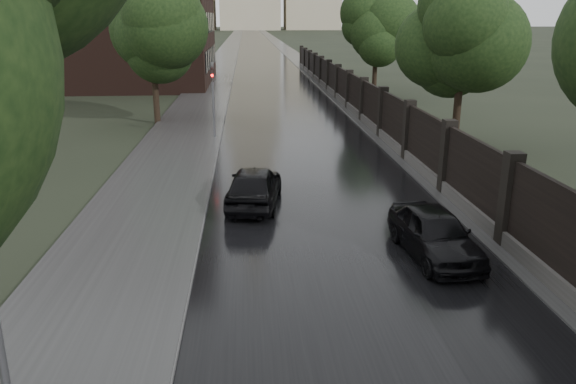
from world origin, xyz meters
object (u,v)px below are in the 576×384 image
Objects in this scene: hatchback_left at (254,186)px; tree_right_b at (463,45)px; tree_right_c at (376,34)px; traffic_light at (213,94)px; tree_left_far at (152,34)px; car_right_near at (435,233)px.

tree_right_b is at bearing -133.25° from hatchback_left.
tree_right_c reaches higher than hatchback_left.
tree_right_b is 1.00× the size of tree_right_c.
traffic_light is (-11.80, -15.01, -2.55)m from tree_right_c.
tree_right_c is 19.26m from traffic_light.
tree_right_c reaches higher than traffic_light.
traffic_light is (-11.80, 2.99, -2.55)m from tree_right_b.
tree_left_far is 23.50m from car_right_near.
traffic_light is at bearing -128.18° from tree_right_c.
tree_left_far is 1.05× the size of tree_right_c.
traffic_light is 11.23m from hatchback_left.
tree_right_b is 18.00m from tree_right_c.
tree_right_b is 14.27m from car_right_near.
tree_right_b reaches higher than car_right_near.
tree_left_far is at bearing 152.70° from tree_right_b.
tree_left_far is 1.05× the size of tree_right_b.
tree_left_far is at bearing -62.62° from hatchback_left.
tree_left_far is at bearing -147.17° from tree_right_c.
hatchback_left is (5.61, -15.94, -4.54)m from tree_left_far.
hatchback_left is at bearing -80.07° from traffic_light.
car_right_near is (10.35, -20.60, -4.58)m from tree_left_far.
tree_right_c is (0.00, 18.00, 0.00)m from tree_right_b.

